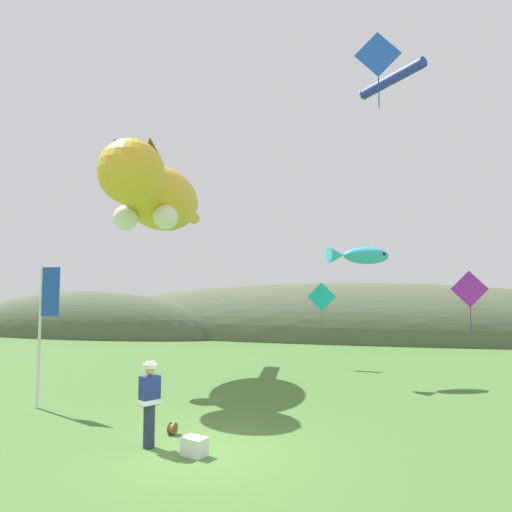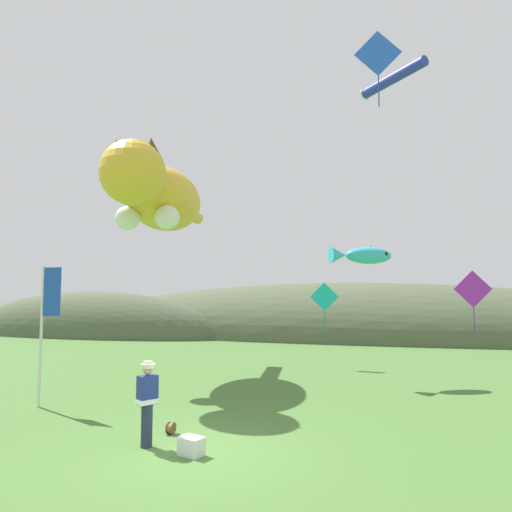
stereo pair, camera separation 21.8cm
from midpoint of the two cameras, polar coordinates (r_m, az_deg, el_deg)
ground_plane at (r=10.13m, az=-7.57°, el=-23.19°), size 120.00×120.00×0.00m
distant_hill_ridge at (r=35.40m, az=3.88°, el=-10.02°), size 55.77×13.58×8.20m
festival_attendant at (r=10.36m, az=-13.79°, el=-17.20°), size 0.44×0.49×1.77m
kite_spool at (r=11.34m, az=-10.98°, el=-20.41°), size 0.15×0.27×0.27m
picnic_cooler at (r=9.91m, az=-8.39°, el=-22.49°), size 0.56×0.45×0.36m
festival_banner_pole at (r=14.53m, az=-25.28°, el=-6.57°), size 0.66×0.08×4.03m
kite_giant_cat at (r=18.51m, az=-12.72°, el=7.34°), size 3.61×9.67×2.96m
kite_fish_windsock at (r=17.90m, az=12.51°, el=0.08°), size 2.47×1.72×0.75m
kite_tube_streamer at (r=17.69m, az=16.07°, el=20.37°), size 2.30×2.26×0.44m
kite_diamond_violet at (r=19.01m, az=24.84°, el=-3.81°), size 1.37×0.30×2.30m
kite_diamond_blue at (r=14.62m, az=14.54°, el=23.15°), size 1.32×0.23×2.23m
kite_diamond_teal at (r=20.80m, az=7.90°, el=-5.12°), size 1.29×0.13×2.19m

